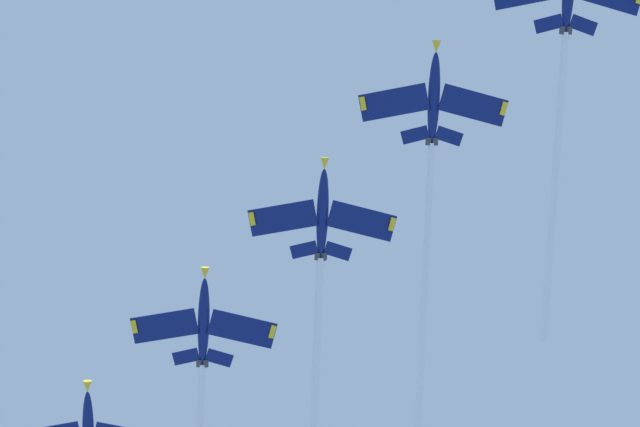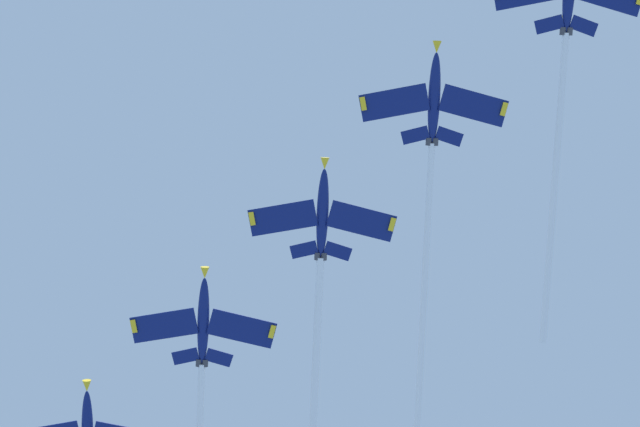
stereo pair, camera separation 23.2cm
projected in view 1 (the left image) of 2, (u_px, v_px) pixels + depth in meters
The scene contains 4 objects.
jet_lead at pixel (562, 75), 128.22m from camera, with size 42.26×33.72×23.51m.
jet_second at pixel (430, 176), 130.50m from camera, with size 40.56×32.66×23.90m.
jet_third at pixel (318, 312), 131.81m from camera, with size 41.36×32.97×24.42m.
jet_fourth at pixel (201, 423), 134.26m from camera, with size 45.77×35.93×26.14m.
Camera 1 is at (-8.84, 35.09, 1.62)m, focal length 54.77 mm.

